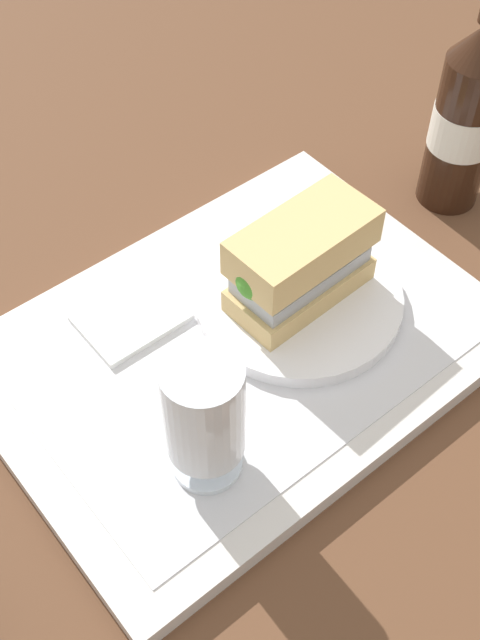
# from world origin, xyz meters

# --- Properties ---
(ground_plane) EXTENTS (3.00, 3.00, 0.00)m
(ground_plane) POSITION_xyz_m (0.00, 0.00, 0.00)
(ground_plane) COLOR brown
(tray) EXTENTS (0.44, 0.32, 0.02)m
(tray) POSITION_xyz_m (0.00, 0.00, 0.01)
(tray) COLOR silver
(tray) RESTS_ON ground_plane
(placemat) EXTENTS (0.38, 0.27, 0.00)m
(placemat) POSITION_xyz_m (0.00, 0.00, 0.02)
(placemat) COLOR silver
(placemat) RESTS_ON tray
(plate) EXTENTS (0.19, 0.19, 0.01)m
(plate) POSITION_xyz_m (-0.07, -0.00, 0.03)
(plate) COLOR white
(plate) RESTS_ON placemat
(sandwich) EXTENTS (0.13, 0.07, 0.08)m
(sandwich) POSITION_xyz_m (-0.07, -0.00, 0.08)
(sandwich) COLOR tan
(sandwich) RESTS_ON plate
(beer_glass) EXTENTS (0.06, 0.06, 0.12)m
(beer_glass) POSITION_xyz_m (0.10, 0.08, 0.09)
(beer_glass) COLOR silver
(beer_glass) RESTS_ON placemat
(napkin_folded) EXTENTS (0.09, 0.07, 0.01)m
(napkin_folded) POSITION_xyz_m (0.06, -0.08, 0.02)
(napkin_folded) COLOR white
(napkin_folded) RESTS_ON placemat
(second_bottle) EXTENTS (0.07, 0.07, 0.27)m
(second_bottle) POSITION_xyz_m (-0.31, -0.03, 0.10)
(second_bottle) COLOR black
(second_bottle) RESTS_ON ground_plane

